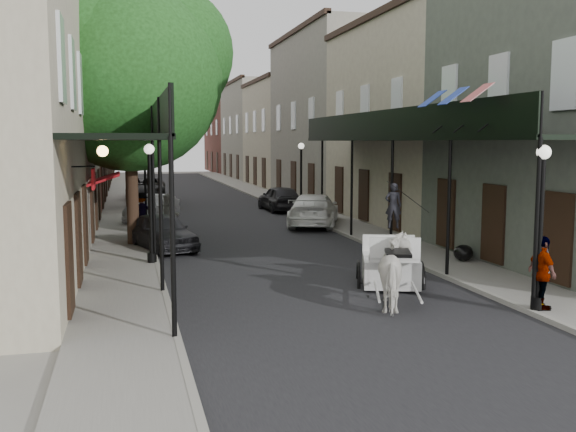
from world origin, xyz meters
TOP-DOWN VIEW (x-y plane):
  - ground at (0.00, 0.00)m, footprint 140.00×140.00m
  - road at (0.00, 20.00)m, footprint 8.00×90.00m
  - sidewalk_left at (-5.00, 20.00)m, footprint 2.20×90.00m
  - sidewalk_right at (5.00, 20.00)m, footprint 2.20×90.00m
  - building_row_left at (-8.60, 30.00)m, footprint 5.00×80.00m
  - building_row_right at (8.60, 30.00)m, footprint 5.00×80.00m
  - gallery_left at (-4.79, 6.98)m, footprint 2.20×18.05m
  - gallery_right at (4.79, 6.98)m, footprint 2.20×18.05m
  - tree_near at (-4.20, 10.18)m, footprint 7.31×6.80m
  - tree_far at (-4.25, 24.18)m, footprint 6.45×6.00m
  - lamppost_right_near at (4.10, -2.00)m, footprint 0.32×0.32m
  - lamppost_left at (-4.10, 6.00)m, footprint 0.32×0.32m
  - lamppost_right_far at (4.10, 18.00)m, footprint 0.32×0.32m
  - horse at (1.30, -0.65)m, footprint 1.54×2.22m
  - carriage at (2.17, 1.88)m, footprint 2.30×2.85m
  - pedestrian_walking at (-3.15, 11.92)m, footprint 1.03×0.90m
  - pedestrian_sidewalk_left at (-4.20, 13.89)m, footprint 1.19×0.98m
  - pedestrian_sidewalk_right at (4.20, -2.00)m, footprint 0.47×1.00m
  - car_left_near at (-3.60, 9.00)m, footprint 2.71×4.23m
  - car_left_mid at (-3.60, 17.20)m, footprint 2.92×4.30m
  - car_left_far at (-3.47, 29.80)m, footprint 2.84×5.61m
  - car_right_near at (3.60, 14.00)m, footprint 3.84×5.59m
  - car_right_far at (3.60, 20.66)m, footprint 1.94×4.36m
  - trash_bags at (5.64, 3.96)m, footprint 0.88×1.03m

SIDE VIEW (x-z plane):
  - ground at x=0.00m, z-range 0.00..0.00m
  - road at x=0.00m, z-range 0.00..0.01m
  - sidewalk_left at x=-5.00m, z-range 0.00..0.12m
  - sidewalk_right at x=5.00m, z-range 0.00..0.12m
  - trash_bags at x=5.64m, z-range 0.10..0.62m
  - car_left_near at x=-3.60m, z-range 0.00..1.34m
  - car_left_mid at x=-3.60m, z-range 0.00..1.34m
  - car_right_far at x=3.60m, z-range 0.00..1.46m
  - car_right_near at x=3.60m, z-range 0.00..1.50m
  - car_left_far at x=-3.47m, z-range 0.00..1.52m
  - horse at x=1.30m, z-range 0.00..1.71m
  - pedestrian_walking at x=-3.15m, z-range 0.00..1.80m
  - pedestrian_sidewalk_left at x=-4.20m, z-range 0.12..1.72m
  - pedestrian_sidewalk_right at x=4.20m, z-range 0.12..1.80m
  - carriage at x=2.17m, z-range -0.32..2.55m
  - lamppost_right_near at x=4.10m, z-range 0.19..3.90m
  - lamppost_left at x=-4.10m, z-range 0.19..3.90m
  - lamppost_right_far at x=4.10m, z-range 0.19..3.90m
  - gallery_left at x=-4.79m, z-range 1.61..6.49m
  - gallery_right at x=4.79m, z-range 1.61..6.49m
  - building_row_left at x=-8.60m, z-range 0.00..10.50m
  - building_row_right at x=8.60m, z-range 0.00..10.50m
  - tree_far at x=-4.25m, z-range 1.53..10.14m
  - tree_near at x=-4.20m, z-range 1.67..11.30m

